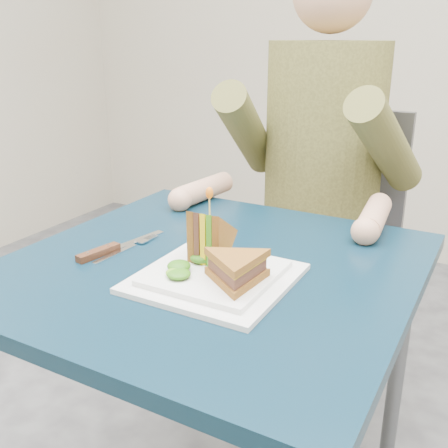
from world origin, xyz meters
The scene contains 12 objects.
table centered at (0.00, 0.00, 0.65)m, with size 0.75×0.75×0.73m.
chair centered at (0.00, 0.73, 0.54)m, with size 0.42×0.40×0.93m.
diner centered at (0.00, 0.62, 0.91)m, with size 0.54×0.59×0.74m.
plate centered at (0.05, -0.07, 0.74)m, with size 0.26×0.26×0.02m.
sandwich_flat centered at (0.10, -0.09, 0.78)m, with size 0.18×0.18×0.05m.
sandwich_upright centered at (0.01, -0.02, 0.78)m, with size 0.09×0.15×0.15m.
fork centered at (-0.18, -0.04, 0.73)m, with size 0.03×0.18×0.01m.
knife centered at (-0.21, -0.06, 0.74)m, with size 0.06×0.22×0.02m.
toothpick centered at (0.01, -0.02, 0.85)m, with size 0.00×0.00×0.06m, color tan.
toothpick_frill centered at (0.01, -0.02, 0.88)m, with size 0.01×0.01×0.02m, color orange.
lettuce_spill centered at (0.05, -0.06, 0.76)m, with size 0.15×0.13×0.02m, color #337A14, non-canonical shape.
onion_ring centered at (0.06, -0.06, 0.77)m, with size 0.04×0.04×0.01m, color #9E4C7A.
Camera 1 is at (0.47, -0.80, 1.14)m, focal length 42.00 mm.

